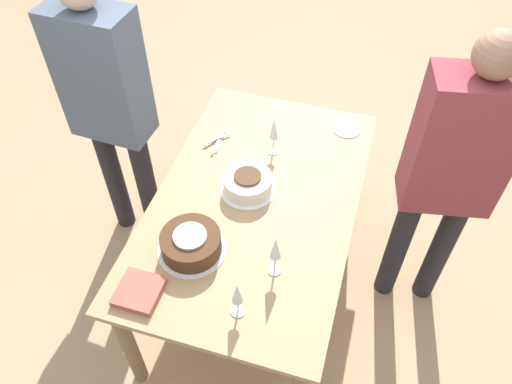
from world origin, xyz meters
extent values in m
plane|color=tan|center=(0.00, 0.00, 0.00)|extent=(12.00, 12.00, 0.00)
cube|color=tan|center=(0.00, 0.00, 0.72)|extent=(1.56, 0.95, 0.03)
cylinder|color=#8E724D|center=(-0.71, -0.40, 0.35)|extent=(0.07, 0.07, 0.71)
cylinder|color=#8E724D|center=(0.71, -0.40, 0.35)|extent=(0.07, 0.07, 0.71)
cylinder|color=#8E724D|center=(-0.71, 0.40, 0.35)|extent=(0.07, 0.07, 0.71)
cylinder|color=white|center=(-0.05, -0.06, 0.74)|extent=(0.28, 0.28, 0.01)
cylinder|color=white|center=(-0.05, -0.06, 0.78)|extent=(0.24, 0.24, 0.08)
cylinder|color=#4C2D19|center=(-0.05, -0.06, 0.83)|extent=(0.13, 0.13, 0.01)
cylinder|color=white|center=(0.37, -0.18, 0.74)|extent=(0.30, 0.30, 0.01)
cylinder|color=#4C2D19|center=(0.37, -0.18, 0.79)|extent=(0.26, 0.26, 0.09)
cylinder|color=white|center=(0.37, -0.18, 0.84)|extent=(0.15, 0.15, 0.01)
cylinder|color=silver|center=(0.37, 0.19, 0.74)|extent=(0.06, 0.06, 0.00)
cylinder|color=silver|center=(0.37, 0.19, 0.79)|extent=(0.01, 0.01, 0.10)
cone|color=silver|center=(0.37, 0.19, 0.90)|extent=(0.05, 0.05, 0.12)
cylinder|color=silver|center=(0.59, 0.10, 0.74)|extent=(0.06, 0.06, 0.00)
cylinder|color=silver|center=(0.59, 0.10, 0.78)|extent=(0.01, 0.01, 0.08)
cone|color=silver|center=(0.59, 0.10, 0.88)|extent=(0.05, 0.05, 0.11)
cylinder|color=silver|center=(-0.34, -0.01, 0.74)|extent=(0.06, 0.06, 0.00)
cylinder|color=silver|center=(-0.34, -0.01, 0.79)|extent=(0.01, 0.01, 0.10)
cone|color=silver|center=(-0.34, -0.01, 0.90)|extent=(0.04, 0.04, 0.12)
cylinder|color=silver|center=(-0.63, 0.33, 0.74)|extent=(0.16, 0.16, 0.01)
cube|color=silver|center=(-0.33, -0.31, 0.74)|extent=(0.17, 0.03, 0.00)
cube|color=silver|center=(-0.33, -0.30, 0.74)|extent=(0.17, 0.03, 0.00)
cube|color=silver|center=(-0.34, -0.31, 0.75)|extent=(0.17, 0.05, 0.00)
cube|color=silver|center=(-0.30, -0.31, 0.75)|extent=(0.17, 0.02, 0.00)
cube|color=silver|center=(-0.35, -0.33, 0.75)|extent=(0.16, 0.08, 0.00)
cube|color=silver|center=(-0.34, -0.32, 0.75)|extent=(0.14, 0.11, 0.00)
cube|color=#B75B4C|center=(0.63, -0.31, 0.75)|extent=(0.18, 0.18, 0.03)
cylinder|color=#232328|center=(-0.20, -0.94, 0.41)|extent=(0.11, 0.11, 0.81)
cylinder|color=#232328|center=(-0.19, -0.72, 0.41)|extent=(0.11, 0.11, 0.81)
cube|color=slate|center=(-0.19, -0.83, 1.15)|extent=(0.24, 0.41, 0.68)
cylinder|color=#232328|center=(-0.22, 0.94, 0.40)|extent=(0.11, 0.11, 0.80)
cylinder|color=#232328|center=(-0.18, 0.73, 0.40)|extent=(0.11, 0.11, 0.80)
cube|color=brown|center=(-0.20, 0.83, 1.13)|extent=(0.29, 0.43, 0.67)
sphere|color=#997056|center=(-0.20, 0.83, 1.56)|extent=(0.18, 0.18, 0.18)
camera|label=1|loc=(1.52, 0.45, 2.54)|focal=35.00mm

